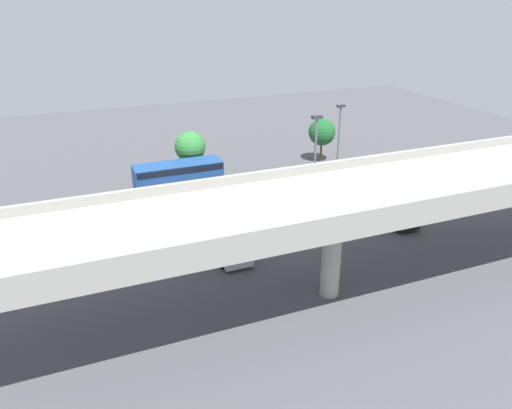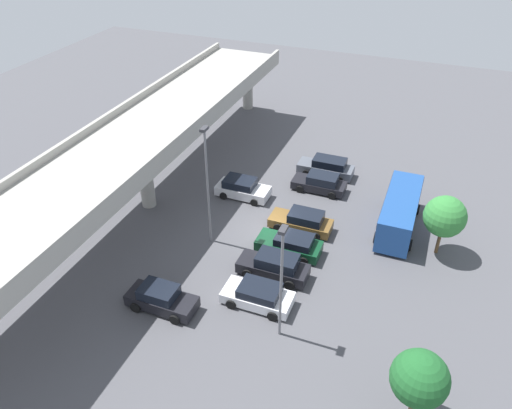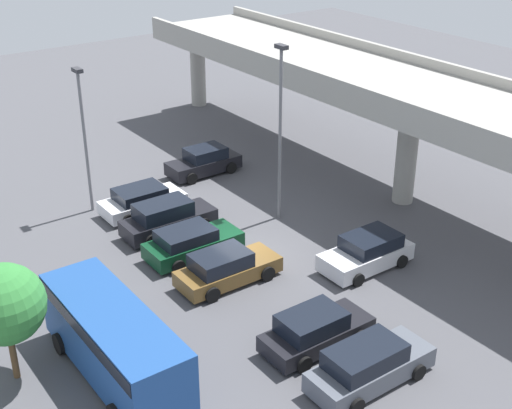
% 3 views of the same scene
% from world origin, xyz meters
% --- Properties ---
extents(ground_plane, '(90.70, 90.70, 0.00)m').
position_xyz_m(ground_plane, '(0.00, 0.00, 0.00)').
color(ground_plane, '#4C4C51').
extents(highway_overpass, '(43.45, 7.16, 7.01)m').
position_xyz_m(highway_overpass, '(0.00, 10.54, 5.82)').
color(highway_overpass, '#9E9B93').
rests_on(highway_overpass, ground_plane).
extents(parked_car_0, '(2.01, 4.40, 1.62)m').
position_xyz_m(parked_car_0, '(-9.57, 3.76, 0.76)').
color(parked_car_0, black).
rests_on(parked_car_0, ground_plane).
extents(parked_car_1, '(2.03, 4.74, 1.72)m').
position_xyz_m(parked_car_1, '(-4.27, -1.73, 0.82)').
color(parked_car_1, black).
rests_on(parked_car_1, ground_plane).
extents(parked_car_2, '(2.19, 4.56, 1.48)m').
position_xyz_m(parked_car_2, '(-1.56, -1.95, 0.72)').
color(parked_car_2, '#0C381E').
rests_on(parked_car_2, ground_plane).
extents(parked_car_3, '(2.09, 4.68, 1.56)m').
position_xyz_m(parked_car_3, '(1.35, -1.95, 0.74)').
color(parked_car_3, brown).
rests_on(parked_car_3, ground_plane).
extents(parked_car_4, '(2.18, 4.39, 1.59)m').
position_xyz_m(parked_car_4, '(3.97, 4.03, 0.76)').
color(parked_car_4, silver).
rests_on(parked_car_4, ground_plane).
extents(parked_car_5, '(2.07, 4.46, 1.55)m').
position_xyz_m(parked_car_5, '(7.15, -1.74, 0.74)').
color(parked_car_5, black).
rests_on(parked_car_5, ground_plane).
extents(parked_car_6, '(2.04, 4.86, 1.63)m').
position_xyz_m(parked_car_6, '(9.90, -1.58, 0.78)').
color(parked_car_6, '#515660').
rests_on(parked_car_6, ground_plane).
extents(parked_car_7, '(2.23, 4.39, 1.43)m').
position_xyz_m(parked_car_7, '(-7.07, -1.67, 0.69)').
color(parked_car_7, silver).
rests_on(parked_car_7, ground_plane).
extents(shuttle_bus, '(7.71, 2.67, 2.71)m').
position_xyz_m(shuttle_bus, '(4.21, -8.61, 1.61)').
color(shuttle_bus, '#1E478C').
rests_on(shuttle_bus, ground_plane).
extents(lamp_post_near_aisle, '(0.70, 0.35, 9.07)m').
position_xyz_m(lamp_post_near_aisle, '(-2.39, 3.84, 5.24)').
color(lamp_post_near_aisle, slate).
rests_on(lamp_post_near_aisle, ground_plane).
extents(lamp_post_mid_lot, '(0.70, 0.35, 7.72)m').
position_xyz_m(lamp_post_mid_lot, '(-8.90, -3.71, 4.54)').
color(lamp_post_mid_lot, slate).
rests_on(lamp_post_mid_lot, ground_plane).
extents(tree_front_left, '(2.77, 2.77, 4.50)m').
position_xyz_m(tree_front_left, '(-11.70, -11.47, 3.10)').
color(tree_front_left, brown).
rests_on(tree_front_left, ground_plane).
extents(tree_front_right, '(2.89, 2.89, 4.56)m').
position_xyz_m(tree_front_right, '(2.22, -11.63, 3.11)').
color(tree_front_right, brown).
rests_on(tree_front_right, ground_plane).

